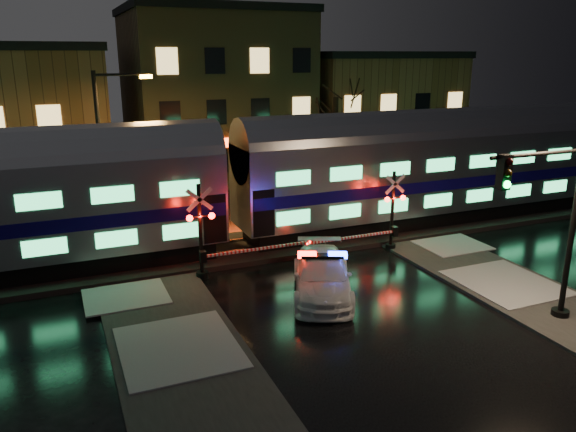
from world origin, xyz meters
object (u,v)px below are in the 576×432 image
at_px(police_car, 322,276).
at_px(crossing_signal_left, 210,240).
at_px(streetlight, 106,145).
at_px(traffic_light, 552,230).
at_px(crossing_signal_right, 386,220).

distance_m(police_car, crossing_signal_left, 4.78).
relative_size(police_car, crossing_signal_left, 1.02).
bearing_deg(streetlight, traffic_light, -50.73).
relative_size(crossing_signal_left, streetlight, 0.69).
distance_m(crossing_signal_right, streetlight, 13.55).
bearing_deg(crossing_signal_right, traffic_light, -83.89).
height_order(crossing_signal_right, traffic_light, traffic_light).
distance_m(traffic_light, streetlight, 19.37).
height_order(police_car, crossing_signal_left, crossing_signal_left).
relative_size(traffic_light, streetlight, 0.78).
xyz_separation_m(police_car, streetlight, (-6.51, 9.92, 3.90)).
height_order(crossing_signal_right, crossing_signal_left, crossing_signal_left).
bearing_deg(crossing_signal_left, crossing_signal_right, -0.04).
distance_m(police_car, streetlight, 12.49).
bearing_deg(police_car, crossing_signal_right, 57.01).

